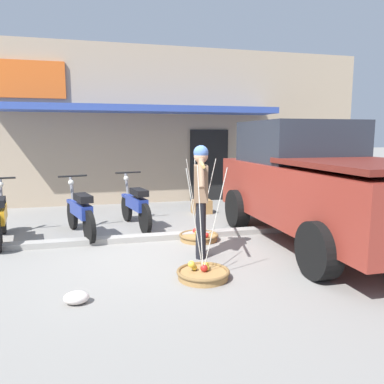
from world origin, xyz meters
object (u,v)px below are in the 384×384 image
(motorcycle_third_in_row, at_px, (136,205))
(parked_truck, at_px, (317,183))
(fruit_basket_right_side, at_px, (203,273))
(fruit_basket_left_side, at_px, (199,236))
(motorcycle_nearest_shop, at_px, (0,217))
(fruit_vendor, at_px, (201,193))
(wooden_crate, at_px, (202,207))
(plastic_litter_bag, at_px, (76,298))
(motorcycle_second_in_row, at_px, (80,212))

(motorcycle_third_in_row, distance_m, parked_truck, 3.49)
(fruit_basket_right_side, height_order, motorcycle_third_in_row, fruit_basket_right_side)
(fruit_basket_left_side, relative_size, motorcycle_nearest_shop, 0.80)
(fruit_vendor, distance_m, wooden_crate, 3.39)
(fruit_vendor, xyz_separation_m, plastic_litter_bag, (-1.77, -1.26, -0.91))
(motorcycle_third_in_row, height_order, plastic_litter_bag, motorcycle_third_in_row)
(plastic_litter_bag, height_order, wooden_crate, wooden_crate)
(wooden_crate, bearing_deg, fruit_vendor, -105.93)
(motorcycle_third_in_row, bearing_deg, parked_truck, -31.41)
(motorcycle_second_in_row, relative_size, parked_truck, 0.37)
(motorcycle_third_in_row, xyz_separation_m, plastic_litter_bag, (-1.01, -3.39, -0.38))
(motorcycle_nearest_shop, relative_size, motorcycle_third_in_row, 1.01)
(fruit_basket_right_side, relative_size, motorcycle_third_in_row, 0.81)
(fruit_basket_right_side, distance_m, motorcycle_nearest_shop, 3.86)
(parked_truck, relative_size, wooden_crate, 10.75)
(parked_truck, distance_m, wooden_crate, 3.21)
(fruit_basket_right_side, xyz_separation_m, motorcycle_second_in_row, (-1.60, 2.57, 0.38))
(fruit_vendor, relative_size, fruit_basket_right_side, 1.23)
(plastic_litter_bag, bearing_deg, fruit_basket_left_side, 47.22)
(fruit_vendor, relative_size, motorcycle_nearest_shop, 0.99)
(motorcycle_nearest_shop, height_order, motorcycle_second_in_row, same)
(fruit_basket_right_side, relative_size, wooden_crate, 3.30)
(fruit_basket_right_side, distance_m, wooden_crate, 4.19)
(fruit_vendor, bearing_deg, fruit_basket_right_side, -103.57)
(motorcycle_nearest_shop, bearing_deg, fruit_basket_right_side, -40.42)
(fruit_vendor, distance_m, fruit_basket_left_side, 1.28)
(fruit_vendor, height_order, fruit_basket_right_side, fruit_vendor)
(motorcycle_nearest_shop, relative_size, motorcycle_second_in_row, 1.02)
(motorcycle_third_in_row, bearing_deg, motorcycle_second_in_row, -157.00)
(fruit_basket_left_side, xyz_separation_m, fruit_basket_right_side, (-0.43, -1.77, 0.00))
(motorcycle_third_in_row, bearing_deg, fruit_vendor, -70.32)
(motorcycle_third_in_row, bearing_deg, motorcycle_nearest_shop, -167.55)
(motorcycle_second_in_row, relative_size, plastic_litter_bag, 6.33)
(fruit_basket_right_side, relative_size, plastic_litter_bag, 5.18)
(fruit_vendor, distance_m, motorcycle_third_in_row, 2.33)
(motorcycle_second_in_row, xyz_separation_m, motorcycle_third_in_row, (1.05, 0.45, 0.00))
(parked_truck, bearing_deg, fruit_basket_left_side, 164.46)
(fruit_basket_left_side, bearing_deg, motorcycle_second_in_row, 158.43)
(motorcycle_third_in_row, bearing_deg, plastic_litter_bag, -106.55)
(motorcycle_second_in_row, relative_size, motorcycle_third_in_row, 0.98)
(fruit_vendor, height_order, plastic_litter_bag, fruit_vendor)
(fruit_vendor, height_order, motorcycle_second_in_row, fruit_vendor)
(fruit_basket_left_side, height_order, motorcycle_third_in_row, fruit_basket_left_side)
(parked_truck, xyz_separation_m, wooden_crate, (-1.27, 2.82, -0.87))
(fruit_vendor, relative_size, fruit_basket_left_side, 1.23)
(fruit_basket_left_side, distance_m, motorcycle_second_in_row, 2.21)
(motorcycle_third_in_row, relative_size, plastic_litter_bag, 6.43)
(motorcycle_second_in_row, xyz_separation_m, wooden_crate, (2.72, 1.47, -0.29))
(motorcycle_nearest_shop, distance_m, parked_truck, 5.49)
(parked_truck, bearing_deg, wooden_crate, 114.27)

